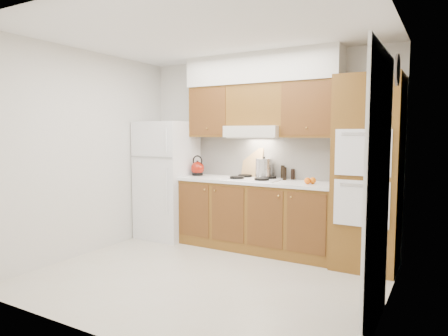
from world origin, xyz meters
name	(u,v)px	position (x,y,z in m)	size (l,w,h in m)	color
floor	(207,276)	(0.00, 0.00, 0.00)	(3.60, 3.60, 0.00)	beige
ceiling	(206,32)	(0.00, 0.00, 2.60)	(3.60, 3.60, 0.00)	white
wall_back	(264,152)	(0.00, 1.50, 1.30)	(3.60, 0.02, 2.60)	silver
wall_left	(88,153)	(-1.80, 0.00, 1.30)	(0.02, 3.00, 2.60)	silver
wall_right	(388,164)	(1.80, 0.00, 1.30)	(0.02, 3.00, 2.60)	silver
fridge	(168,180)	(-1.41, 1.14, 0.86)	(0.75, 0.72, 1.72)	white
base_cabinets	(256,216)	(0.02, 1.20, 0.45)	(2.11, 0.60, 0.90)	brown
countertop	(256,181)	(0.03, 1.19, 0.92)	(2.13, 0.62, 0.04)	white
backsplash	(265,157)	(0.02, 1.49, 1.22)	(2.11, 0.03, 0.56)	white
oven_cabinet	(368,173)	(1.44, 1.18, 1.10)	(0.70, 0.65, 2.20)	brown
upper_cab_left	(214,112)	(-0.71, 1.33, 1.85)	(0.63, 0.33, 0.70)	brown
upper_cab_right	(311,109)	(0.72, 1.33, 1.85)	(0.73, 0.33, 0.70)	brown
range_hood	(256,132)	(-0.02, 1.27, 1.57)	(0.75, 0.45, 0.15)	silver
upper_cab_over_hood	(258,105)	(-0.02, 1.33, 1.92)	(0.75, 0.33, 0.55)	brown
soffit	(261,69)	(0.03, 1.32, 2.40)	(2.13, 0.36, 0.40)	silver
cooktop	(253,179)	(-0.02, 1.21, 0.95)	(0.74, 0.50, 0.01)	white
doorway	(378,199)	(1.79, -0.35, 1.05)	(0.02, 0.90, 2.10)	black
wall_clock	(397,70)	(1.79, 0.55, 2.15)	(0.30, 0.30, 0.02)	#3F3833
kettle	(197,168)	(-0.92, 1.21, 1.05)	(0.19, 0.19, 0.19)	maroon
cutting_board	(252,163)	(-0.15, 1.45, 1.14)	(0.32, 0.02, 0.42)	tan
stock_pot	(264,168)	(0.08, 1.33, 1.09)	(0.22, 0.22, 0.23)	silver
condiment_a	(283,172)	(0.31, 1.43, 1.03)	(0.05, 0.05, 0.19)	black
condiment_b	(284,174)	(0.37, 1.35, 1.02)	(0.05, 0.05, 0.17)	black
condiment_c	(293,174)	(0.44, 1.44, 1.01)	(0.05, 0.05, 0.14)	black
orange_near	(308,181)	(0.76, 1.09, 0.98)	(0.08, 0.08, 0.08)	#F3570C
orange_far	(313,181)	(0.81, 1.14, 0.98)	(0.08, 0.08, 0.08)	orange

